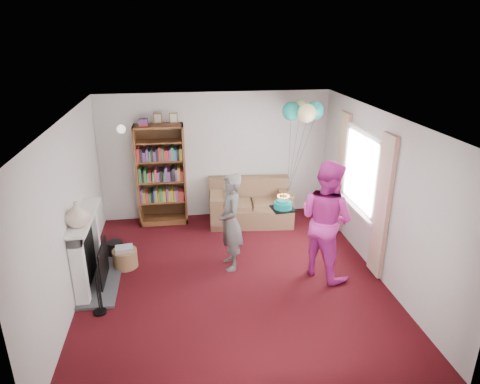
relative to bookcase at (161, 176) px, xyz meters
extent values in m
plane|color=black|center=(1.08, -2.30, -0.96)|extent=(5.00, 5.00, 0.00)
cube|color=silver|center=(1.08, 0.21, 0.29)|extent=(4.50, 0.02, 2.50)
cube|color=silver|center=(-1.18, -2.30, 0.29)|extent=(0.02, 5.00, 2.50)
cube|color=silver|center=(3.34, -2.30, 0.29)|extent=(0.02, 5.00, 2.50)
cube|color=white|center=(1.08, -2.30, 1.55)|extent=(4.50, 5.00, 0.01)
cube|color=#3F3F42|center=(-0.92, -2.10, -0.94)|extent=(0.55, 1.40, 0.04)
cube|color=white|center=(-1.07, -2.65, -0.43)|extent=(0.18, 0.14, 1.06)
cube|color=white|center=(-1.07, -1.55, -0.43)|extent=(0.18, 0.14, 1.06)
cube|color=white|center=(-1.07, -2.10, 0.04)|extent=(0.18, 1.24, 0.16)
cube|color=white|center=(-1.04, -2.10, 0.14)|extent=(0.28, 1.35, 0.05)
cube|color=black|center=(-1.09, -2.10, -0.48)|extent=(0.10, 0.80, 0.86)
cube|color=black|center=(-0.85, -2.10, -0.63)|extent=(0.02, 0.70, 0.60)
cylinder|color=black|center=(-0.82, -2.88, -0.64)|extent=(0.18, 0.18, 0.64)
cylinder|color=black|center=(-0.79, -1.30, -0.83)|extent=(0.26, 0.26, 0.26)
cube|color=white|center=(3.29, -1.70, 1.12)|extent=(0.08, 1.30, 0.08)
cube|color=white|center=(3.29, -1.70, -0.13)|extent=(0.08, 1.30, 0.08)
cube|color=white|center=(3.32, -1.70, 0.49)|extent=(0.01, 1.15, 1.20)
cube|color=white|center=(3.26, -1.70, -0.16)|extent=(0.14, 1.32, 0.04)
cube|color=#C5BA95|center=(3.28, -2.52, 0.19)|extent=(0.07, 0.38, 2.20)
cube|color=#C5BA95|center=(3.28, -0.88, 0.19)|extent=(0.07, 0.38, 2.20)
cylinder|color=gold|center=(-0.67, 0.15, 0.94)|extent=(0.04, 0.12, 0.04)
sphere|color=white|center=(-0.67, 0.06, 0.92)|extent=(0.16, 0.16, 0.16)
cube|color=#472B14|center=(0.00, 0.16, 0.02)|extent=(0.93, 0.04, 1.96)
cube|color=brown|center=(-0.44, -0.03, 0.02)|extent=(0.04, 0.42, 1.96)
cube|color=brown|center=(0.45, -0.03, 0.02)|extent=(0.04, 0.42, 1.96)
cube|color=brown|center=(0.00, -0.03, 0.98)|extent=(0.93, 0.42, 0.04)
cube|color=brown|center=(0.00, -0.03, -0.91)|extent=(0.93, 0.42, 0.10)
cube|color=brown|center=(0.00, -0.03, -0.49)|extent=(0.85, 0.38, 0.03)
cube|color=brown|center=(0.00, -0.03, -0.08)|extent=(0.85, 0.38, 0.02)
cube|color=brown|center=(0.00, -0.03, 0.33)|extent=(0.85, 0.38, 0.02)
cube|color=brown|center=(0.00, -0.03, 0.69)|extent=(0.85, 0.38, 0.02)
cube|color=maroon|center=(-0.26, -0.05, 1.06)|extent=(0.16, 0.22, 0.12)
cube|color=brown|center=(0.00, 0.02, 1.11)|extent=(0.16, 0.02, 0.20)
cube|color=brown|center=(0.29, 0.02, 1.11)|extent=(0.16, 0.02, 0.20)
cube|color=brown|center=(1.71, -0.30, -0.77)|extent=(1.60, 0.84, 0.38)
cube|color=brown|center=(1.71, 0.00, -0.44)|extent=(1.60, 0.24, 0.66)
cube|color=brown|center=(1.03, -0.30, -0.58)|extent=(0.24, 0.79, 0.52)
cube|color=brown|center=(2.39, -0.30, -0.58)|extent=(0.24, 0.79, 0.52)
cube|color=brown|center=(1.35, -0.38, -0.55)|extent=(0.68, 0.54, 0.12)
cube|color=brown|center=(2.07, -0.38, -0.55)|extent=(0.68, 0.54, 0.12)
cylinder|color=#A6774D|center=(-0.59, -1.69, -0.81)|extent=(0.39, 0.39, 0.29)
cube|color=beige|center=(-0.59, -1.69, -0.63)|extent=(0.27, 0.21, 0.06)
imported|color=black|center=(1.10, -1.93, -0.17)|extent=(0.42, 0.60, 1.57)
imported|color=#C92896|center=(2.50, -2.34, -0.03)|extent=(1.08, 1.14, 1.85)
cube|color=black|center=(1.87, -2.17, 0.11)|extent=(0.33, 0.33, 0.02)
cylinder|color=#0C8C80|center=(1.87, -2.17, 0.17)|extent=(0.27, 0.27, 0.10)
cylinder|color=#0C8C80|center=(1.87, -2.17, 0.23)|extent=(0.20, 0.20, 0.04)
cylinder|color=#D65F78|center=(1.95, -2.17, 0.26)|extent=(0.01, 0.01, 0.09)
sphere|color=orange|center=(1.95, -2.17, 0.31)|extent=(0.02, 0.02, 0.02)
cylinder|color=#D65F78|center=(1.94, -2.12, 0.26)|extent=(0.01, 0.01, 0.09)
sphere|color=orange|center=(1.94, -2.12, 0.31)|extent=(0.02, 0.02, 0.02)
cylinder|color=#D65F78|center=(1.91, -2.09, 0.26)|extent=(0.01, 0.01, 0.09)
sphere|color=orange|center=(1.91, -2.09, 0.31)|extent=(0.02, 0.02, 0.02)
cylinder|color=#D65F78|center=(1.87, -2.08, 0.26)|extent=(0.01, 0.01, 0.09)
sphere|color=orange|center=(1.87, -2.08, 0.31)|extent=(0.02, 0.02, 0.02)
cylinder|color=#D65F78|center=(1.82, -2.09, 0.26)|extent=(0.01, 0.01, 0.09)
sphere|color=orange|center=(1.82, -2.09, 0.31)|extent=(0.02, 0.02, 0.02)
cylinder|color=#D65F78|center=(1.79, -2.12, 0.26)|extent=(0.01, 0.01, 0.09)
sphere|color=orange|center=(1.79, -2.12, 0.31)|extent=(0.02, 0.02, 0.02)
cylinder|color=#D65F78|center=(1.78, -2.17, 0.26)|extent=(0.01, 0.01, 0.09)
sphere|color=orange|center=(1.78, -2.17, 0.31)|extent=(0.02, 0.02, 0.02)
cylinder|color=#D65F78|center=(1.79, -2.21, 0.26)|extent=(0.01, 0.01, 0.09)
sphere|color=orange|center=(1.79, -2.21, 0.31)|extent=(0.02, 0.02, 0.02)
cylinder|color=#D65F78|center=(1.82, -2.24, 0.26)|extent=(0.01, 0.01, 0.09)
sphere|color=orange|center=(1.82, -2.24, 0.31)|extent=(0.02, 0.02, 0.02)
cylinder|color=#D65F78|center=(1.87, -2.25, 0.26)|extent=(0.01, 0.01, 0.09)
sphere|color=orange|center=(1.87, -2.25, 0.31)|extent=(0.02, 0.02, 0.02)
cylinder|color=#D65F78|center=(1.91, -2.24, 0.26)|extent=(0.01, 0.01, 0.09)
sphere|color=orange|center=(1.91, -2.24, 0.31)|extent=(0.02, 0.02, 0.02)
cylinder|color=#D65F78|center=(1.94, -2.21, 0.26)|extent=(0.01, 0.01, 0.09)
sphere|color=orange|center=(1.94, -2.21, 0.31)|extent=(0.02, 0.02, 0.02)
sphere|color=#3F3F3F|center=(2.39, -0.50, -0.30)|extent=(0.02, 0.02, 0.02)
sphere|color=teal|center=(2.84, -0.46, 1.26)|extent=(0.34, 0.34, 0.34)
sphere|color=#F2E594|center=(2.62, -0.24, 1.26)|extent=(0.34, 0.34, 0.34)
sphere|color=teal|center=(2.40, -0.46, 1.26)|extent=(0.34, 0.34, 0.34)
sphere|color=#F2E594|center=(2.62, -0.68, 1.26)|extent=(0.34, 0.34, 0.34)
imported|color=beige|center=(-1.04, -2.45, 0.34)|extent=(0.42, 0.42, 0.35)
camera|label=1|loc=(0.34, -7.94, 2.67)|focal=32.00mm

